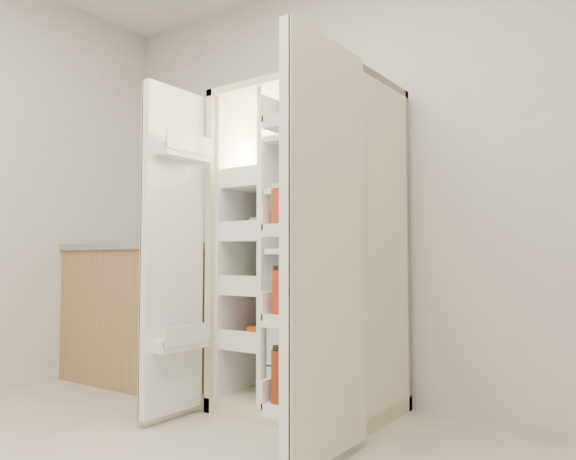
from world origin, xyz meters
The scene contains 5 objects.
wall_back centered at (0.00, 2.00, 1.35)m, with size 4.00×0.02×2.70m, color silver.
refrigerator centered at (-0.11, 1.65, 0.74)m, with size 0.92×0.70×1.80m.
freezer_door centered at (-0.62, 1.05, 0.89)m, with size 0.15×0.40×1.72m.
fridge_door centered at (0.36, 0.96, 0.87)m, with size 0.17×0.58×1.72m.
kitchen_counter centered at (-1.51, 1.59, 0.47)m, with size 1.30×0.69×0.95m.
Camera 1 is at (1.54, -0.97, 0.83)m, focal length 34.00 mm.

